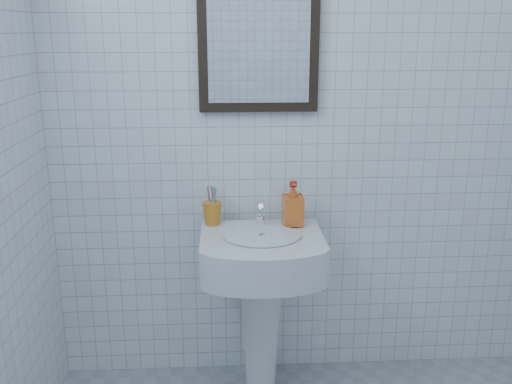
{
  "coord_description": "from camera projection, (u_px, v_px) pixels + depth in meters",
  "views": [
    {
      "loc": [
        -0.34,
        -1.23,
        1.58
      ],
      "look_at": [
        -0.22,
        0.86,
        0.98
      ],
      "focal_mm": 40.0,
      "sensor_mm": 36.0,
      "label": 1
    }
  ],
  "objects": [
    {
      "name": "faucet",
      "position": [
        260.0,
        215.0,
        2.43
      ],
      "size": [
        0.04,
        0.1,
        0.11
      ],
      "color": "white",
      "rests_on": "washbasin"
    },
    {
      "name": "wall_back",
      "position": [
        303.0,
        108.0,
        2.44
      ],
      "size": [
        2.2,
        0.02,
        2.5
      ],
      "primitive_type": "cube",
      "color": "white",
      "rests_on": "ground"
    },
    {
      "name": "wall_mirror",
      "position": [
        259.0,
        36.0,
        2.33
      ],
      "size": [
        0.5,
        0.04,
        0.62
      ],
      "color": "black",
      "rests_on": "wall_back"
    },
    {
      "name": "soap_dispenser",
      "position": [
        293.0,
        203.0,
        2.43
      ],
      "size": [
        0.09,
        0.09,
        0.19
      ],
      "primitive_type": "imported",
      "rotation": [
        0.0,
        0.0,
        0.05
      ],
      "color": "#D75214",
      "rests_on": "washbasin"
    },
    {
      "name": "toothbrush_cup",
      "position": [
        212.0,
        213.0,
        2.44
      ],
      "size": [
        0.1,
        0.1,
        0.1
      ],
      "primitive_type": null,
      "rotation": [
        0.0,
        0.0,
        -0.28
      ],
      "color": "orange",
      "rests_on": "washbasin"
    },
    {
      "name": "washbasin",
      "position": [
        261.0,
        287.0,
        2.43
      ],
      "size": [
        0.5,
        0.37,
        0.77
      ],
      "color": "white",
      "rests_on": "ground"
    }
  ]
}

